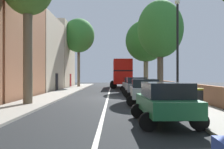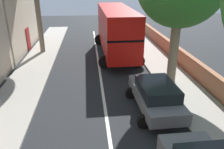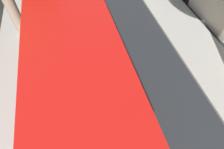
# 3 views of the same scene
# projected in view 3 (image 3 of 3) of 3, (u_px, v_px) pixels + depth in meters

# --- Properties ---
(double_decker_bus) EXTENTS (3.62, 10.40, 4.06)m
(double_decker_bus) POSITION_uv_depth(u_px,v_px,m) (82.00, 90.00, 5.75)
(double_decker_bus) COLOR red
(double_decker_bus) RESTS_ON ground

